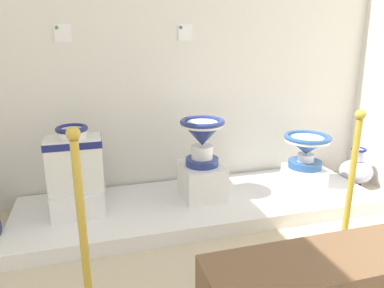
# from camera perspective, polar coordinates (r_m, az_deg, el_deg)

# --- Properties ---
(wall_back) EXTENTS (3.80, 0.06, 3.28)m
(wall_back) POSITION_cam_1_polar(r_m,az_deg,el_deg) (3.16, -1.37, 21.46)
(wall_back) COLOR silver
(wall_back) RESTS_ON ground_plane
(display_platform) EXTENTS (2.90, 0.89, 0.11)m
(display_platform) POSITION_cam_1_polar(r_m,az_deg,el_deg) (2.97, 1.32, -9.69)
(display_platform) COLOR white
(display_platform) RESTS_ON ground_plane
(plinth_block_tall_cobalt) EXTENTS (0.38, 0.37, 0.18)m
(plinth_block_tall_cobalt) POSITION_cam_1_polar(r_m,az_deg,el_deg) (2.85, -17.73, -8.46)
(plinth_block_tall_cobalt) COLOR white
(plinth_block_tall_cobalt) RESTS_ON display_platform
(antique_toilet_tall_cobalt) EXTENTS (0.40, 0.25, 0.48)m
(antique_toilet_tall_cobalt) POSITION_cam_1_polar(r_m,az_deg,el_deg) (2.74, -18.32, -2.19)
(antique_toilet_tall_cobalt) COLOR white
(antique_toilet_tall_cobalt) RESTS_ON plinth_block_tall_cobalt
(plinth_block_slender_white) EXTENTS (0.33, 0.39, 0.27)m
(plinth_block_slender_white) POSITION_cam_1_polar(r_m,az_deg,el_deg) (2.95, 1.59, -5.86)
(plinth_block_slender_white) COLOR white
(plinth_block_slender_white) RESTS_ON display_platform
(antique_toilet_slender_white) EXTENTS (0.36, 0.36, 0.38)m
(antique_toilet_slender_white) POSITION_cam_1_polar(r_m,az_deg,el_deg) (2.83, 1.65, 1.32)
(antique_toilet_slender_white) COLOR navy
(antique_toilet_slender_white) RESTS_ON plinth_block_slender_white
(plinth_block_squat_floral) EXTENTS (0.29, 0.32, 0.16)m
(plinth_block_squat_floral) POSITION_cam_1_polar(r_m,az_deg,el_deg) (3.36, 17.50, -4.84)
(plinth_block_squat_floral) COLOR white
(plinth_block_squat_floral) RESTS_ON display_platform
(antique_toilet_squat_floral) EXTENTS (0.40, 0.40, 0.30)m
(antique_toilet_squat_floral) POSITION_cam_1_polar(r_m,az_deg,el_deg) (3.27, 17.91, -0.34)
(antique_toilet_squat_floral) COLOR #2A5592
(antique_toilet_squat_floral) RESTS_ON plinth_block_squat_floral
(info_placard_first) EXTENTS (0.13, 0.01, 0.14)m
(info_placard_first) POSITION_cam_1_polar(r_m,az_deg,el_deg) (3.01, -20.05, 16.37)
(info_placard_first) COLOR white
(info_placard_second) EXTENTS (0.12, 0.01, 0.13)m
(info_placard_second) POSITION_cam_1_polar(r_m,az_deg,el_deg) (3.11, -1.10, 17.49)
(info_placard_second) COLOR white
(decorative_vase_corner) EXTENTS (0.31, 0.31, 0.38)m
(decorative_vase_corner) POSITION_cam_1_polar(r_m,az_deg,el_deg) (3.77, 24.82, -3.88)
(decorative_vase_corner) COLOR navy
(decorative_vase_corner) RESTS_ON ground_plane
(stanchion_post_near_left) EXTENTS (0.28, 0.28, 1.00)m
(stanchion_post_near_left) POSITION_cam_1_polar(r_m,az_deg,el_deg) (1.93, -16.58, -18.69)
(stanchion_post_near_left) COLOR gold
(stanchion_post_near_left) RESTS_ON ground_plane
(stanchion_post_near_right) EXTENTS (0.26, 0.26, 0.97)m
(stanchion_post_near_right) POSITION_cam_1_polar(r_m,az_deg,el_deg) (2.52, 23.56, -10.51)
(stanchion_post_near_right) COLOR gold
(stanchion_post_near_right) RESTS_ON ground_plane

